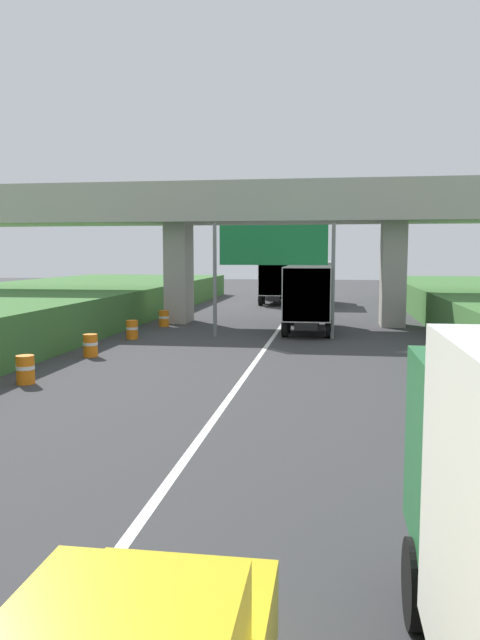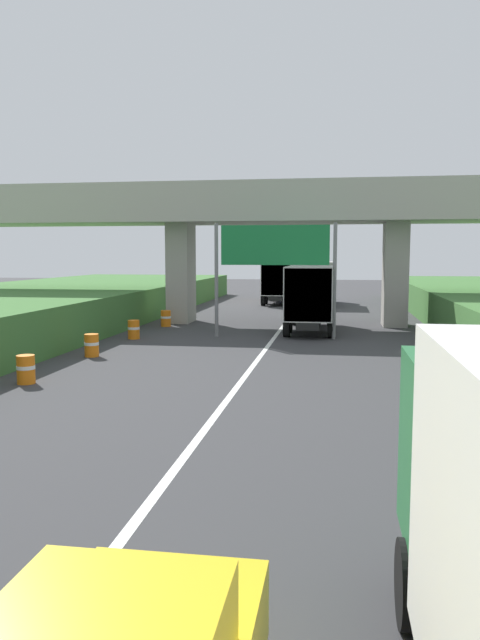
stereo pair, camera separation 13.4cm
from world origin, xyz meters
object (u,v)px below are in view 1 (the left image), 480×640
at_px(truck_black, 309,295).
at_px(construction_barrel_4, 132,329).
at_px(construction_barrel_2, 25,369).
at_px(truck_blue, 317,281).
at_px(construction_barrel_3, 90,345).
at_px(overhead_highway_sign, 273,253).
at_px(construction_barrel_5, 164,318).
at_px(truck_orange, 277,280).

height_order(truck_black, construction_barrel_4, truck_black).
bearing_deg(construction_barrel_4, construction_barrel_2, -90.01).
distance_m(truck_blue, construction_barrel_3, 27.98).
bearing_deg(truck_blue, overhead_highway_sign, -94.52).
height_order(construction_barrel_2, construction_barrel_5, same).
distance_m(truck_orange, construction_barrel_5, 17.78).
xyz_separation_m(truck_blue, construction_barrel_4, (-8.20, -21.56, -1.47)).
bearing_deg(truck_blue, construction_barrel_4, -110.83).
height_order(overhead_highway_sign, truck_black, overhead_highway_sign).
height_order(construction_barrel_2, construction_barrel_4, same).
distance_m(truck_black, construction_barrel_4, 9.33).
distance_m(truck_black, construction_barrel_2, 16.69).
bearing_deg(truck_black, truck_blue, 90.14).
height_order(truck_orange, construction_barrel_2, truck_orange).
bearing_deg(truck_orange, construction_barrel_5, -105.72).
relative_size(truck_black, truck_blue, 1.00).
relative_size(truck_black, construction_barrel_4, 8.11).
bearing_deg(overhead_highway_sign, construction_barrel_5, 150.13).
xyz_separation_m(truck_black, construction_barrel_4, (-8.24, -4.11, -1.47)).
bearing_deg(construction_barrel_4, construction_barrel_3, -89.76).
height_order(truck_orange, truck_black, same).
bearing_deg(construction_barrel_3, truck_black, 48.43).
bearing_deg(construction_barrel_5, construction_barrel_2, -90.46).
bearing_deg(truck_black, construction_barrel_3, -131.57).
bearing_deg(overhead_highway_sign, construction_barrel_3, -134.97).
bearing_deg(truck_orange, construction_barrel_4, -102.50).
bearing_deg(truck_black, construction_barrel_4, -153.51).
bearing_deg(construction_barrel_2, overhead_highway_sign, 60.64).
distance_m(truck_black, construction_barrel_5, 8.32).
distance_m(truck_orange, truck_blue, 3.34).
bearing_deg(construction_barrel_2, construction_barrel_4, 89.99).
distance_m(overhead_highway_sign, construction_barrel_5, 8.32).
xyz_separation_m(construction_barrel_3, construction_barrel_4, (-0.02, 5.16, 0.00)).
height_order(truck_orange, construction_barrel_5, truck_orange).
distance_m(overhead_highway_sign, truck_blue, 20.30).
height_order(overhead_highway_sign, construction_barrel_4, overhead_highway_sign).
height_order(truck_black, construction_barrel_5, truck_black).
bearing_deg(construction_barrel_2, truck_orange, 81.39).
height_order(truck_blue, construction_barrel_3, truck_blue).
distance_m(construction_barrel_3, construction_barrel_4, 5.16).
distance_m(truck_orange, truck_black, 18.41).
relative_size(truck_black, construction_barrel_5, 8.11).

